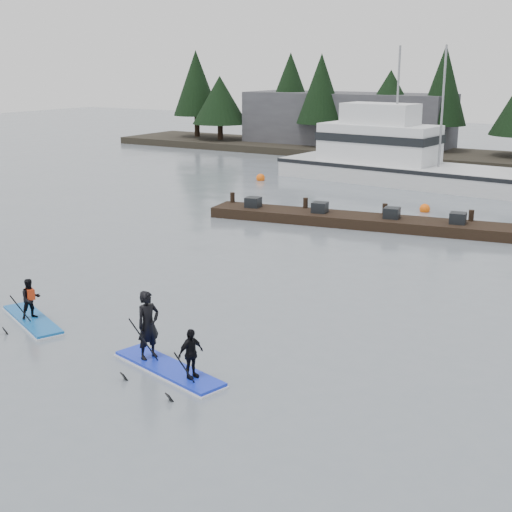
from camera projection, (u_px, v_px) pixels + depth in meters
The scene contains 10 objects.
ground at pixel (143, 342), 19.78m from camera, with size 160.00×160.00×0.00m, color slate.
far_shore at pixel (503, 161), 54.23m from camera, with size 70.00×8.00×0.60m, color #2D281E.
treeline at pixel (503, 165), 54.31m from camera, with size 60.00×4.00×8.00m, color black, non-canonical shape.
waterfront_building at pixel (347, 122), 62.37m from camera, with size 18.00×6.00×5.00m, color #4C4C51.
fishing_boat_large at pixel (398, 171), 46.18m from camera, with size 17.12×6.14×9.57m.
floating_dock at pixel (360, 221), 33.87m from camera, with size 14.80×1.97×0.49m, color black.
buoy_a at pixel (261, 180), 47.03m from camera, with size 0.58×0.58×0.58m, color #FF600C.
buoy_b at pixel (425, 212), 37.13m from camera, with size 0.54×0.54×0.54m, color #FF600C.
paddleboard_solo at pixel (31, 308), 21.25m from camera, with size 3.27×2.01×1.81m.
paddleboard_duo at pixel (165, 345), 17.85m from camera, with size 3.60×1.73×2.38m.
Camera 1 is at (12.34, -14.08, 7.50)m, focal length 50.00 mm.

